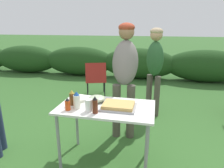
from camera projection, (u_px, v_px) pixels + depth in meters
ground_plane at (107, 161)px, 2.51m from camera, size 60.00×60.00×0.00m
shrub_hedge at (139, 63)px, 6.32m from camera, size 14.40×0.90×0.95m
folding_table at (106, 112)px, 2.32m from camera, size 1.10×0.64×0.74m
food_tray at (118, 106)px, 2.24m from camera, size 0.39×0.30×0.06m
plate_stack at (79, 99)px, 2.49m from camera, size 0.23×0.23×0.04m
mixing_bowl at (97, 99)px, 2.43m from camera, size 0.21×0.21×0.07m
paper_cup_stack at (89, 105)px, 2.15m from camera, size 0.08×0.08×0.14m
hot_sauce_bottle at (68, 104)px, 2.18m from camera, size 0.06×0.06×0.14m
beer_bottle at (72, 98)px, 2.32m from camera, size 0.06×0.06×0.18m
mayo_bottle at (77, 100)px, 2.21m from camera, size 0.08×0.08×0.20m
relish_jar at (77, 100)px, 2.30m from camera, size 0.06×0.06×0.14m
bbq_sauce_bottle at (95, 105)px, 2.10m from camera, size 0.06×0.06×0.19m
standing_person_with_beanie at (125, 67)px, 2.89m from camera, size 0.41×0.52×1.67m
standing_person_in_red_jacket at (155, 62)px, 3.55m from camera, size 0.41×0.39×1.60m
camp_chair_near_hedge at (96, 77)px, 4.65m from camera, size 0.62×0.70×0.83m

